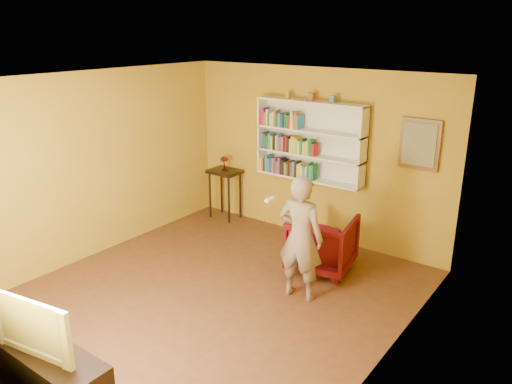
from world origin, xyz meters
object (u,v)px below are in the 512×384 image
ruby_lustre (224,160)px  television (39,322)px  armchair (322,243)px  tv_cabinet (47,373)px  console_table (225,178)px  person (300,238)px  bookshelf (312,141)px

ruby_lustre → television: 4.79m
armchair → tv_cabinet: armchair is taller
console_table → person: (2.52, -1.57, 0.07)m
tv_cabinet → television: size_ratio=1.49×
bookshelf → armchair: bookshelf is taller
bookshelf → television: 4.73m
tv_cabinet → television: bearing=0.0°
ruby_lustre → television: bearing=-70.2°
ruby_lustre → tv_cabinet: size_ratio=0.17×
tv_cabinet → person: bearing=72.9°
console_table → tv_cabinet: size_ratio=0.62×
television → tv_cabinet: bearing=170.3°
armchair → person: person is taller
armchair → person: size_ratio=0.54×
tv_cabinet → television: television is taller
bookshelf → console_table: size_ratio=2.03×
console_table → armchair: (2.38, -0.73, -0.34)m
person → television: (-0.90, -2.93, -0.01)m
tv_cabinet → bookshelf: bearing=89.8°
ruby_lustre → person: person is taller
television → armchair: bearing=69.0°
bookshelf → tv_cabinet: bearing=-90.2°
ruby_lustre → armchair: (2.38, -0.73, -0.66)m
person → armchair: bearing=-87.7°
ruby_lustre → tv_cabinet: ruby_lustre is taller
ruby_lustre → armchair: 2.57m
ruby_lustre → tv_cabinet: 4.85m
bookshelf → ruby_lustre: bearing=-174.4°
armchair → bookshelf: bearing=-60.8°
console_table → armchair: 2.51m
console_table → person: person is taller
ruby_lustre → television: ruby_lustre is taller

